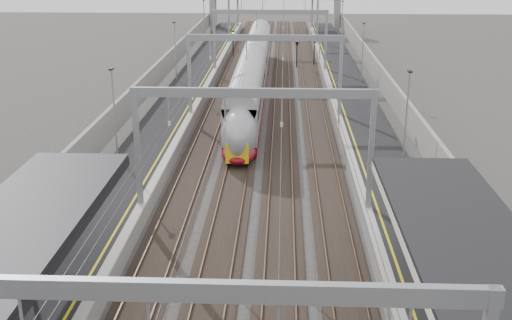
{
  "coord_description": "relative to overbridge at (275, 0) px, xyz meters",
  "views": [
    {
      "loc": [
        1.54,
        -10.72,
        14.89
      ],
      "look_at": [
        0.0,
        25.23,
        2.54
      ],
      "focal_mm": 45.0,
      "sensor_mm": 36.0,
      "label": 1
    }
  ],
  "objects": [
    {
      "name": "signal_red_far",
      "position": [
        5.4,
        -30.14,
        -2.89
      ],
      "size": [
        0.32,
        0.32,
        3.48
      ],
      "color": "black",
      "rests_on": "ground"
    },
    {
      "name": "signal_red_near",
      "position": [
        3.2,
        -31.69,
        -2.89
      ],
      "size": [
        0.32,
        0.32,
        3.48
      ],
      "color": "black",
      "rests_on": "ground"
    },
    {
      "name": "platform_left",
      "position": [
        -8.0,
        -55.0,
        -4.81
      ],
      "size": [
        4.0,
        120.0,
        1.0
      ],
      "primitive_type": "cube",
      "color": "black",
      "rests_on": "ground"
    },
    {
      "name": "tracks",
      "position": [
        0.0,
        -55.0,
        -5.26
      ],
      "size": [
        11.4,
        140.0,
        0.2
      ],
      "color": "black",
      "rests_on": "ground"
    },
    {
      "name": "wall_right",
      "position": [
        11.2,
        -55.0,
        -3.71
      ],
      "size": [
        0.3,
        120.0,
        3.2
      ],
      "primitive_type": "cube",
      "color": "slate",
      "rests_on": "ground"
    },
    {
      "name": "wall_left",
      "position": [
        -11.2,
        -55.0,
        -3.71
      ],
      "size": [
        0.3,
        120.0,
        3.2
      ],
      "primitive_type": "cube",
      "color": "slate",
      "rests_on": "ground"
    },
    {
      "name": "overhead_line",
      "position": [
        0.0,
        -48.38,
        0.83
      ],
      "size": [
        13.0,
        140.0,
        6.6
      ],
      "color": "gray",
      "rests_on": "platform_left"
    },
    {
      "name": "overbridge",
      "position": [
        0.0,
        0.0,
        0.0
      ],
      "size": [
        22.0,
        2.2,
        6.9
      ],
      "color": "slate",
      "rests_on": "ground"
    },
    {
      "name": "platform_right",
      "position": [
        8.0,
        -55.0,
        -4.81
      ],
      "size": [
        4.0,
        120.0,
        1.0
      ],
      "primitive_type": "cube",
      "color": "black",
      "rests_on": "ground"
    },
    {
      "name": "signal_green",
      "position": [
        -5.2,
        -24.96,
        -2.89
      ],
      "size": [
        0.32,
        0.32,
        3.48
      ],
      "color": "black",
      "rests_on": "ground"
    },
    {
      "name": "train",
      "position": [
        -1.5,
        -48.44,
        -3.35
      ],
      "size": [
        2.51,
        45.73,
        3.98
      ],
      "color": "maroon",
      "rests_on": "ground"
    }
  ]
}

